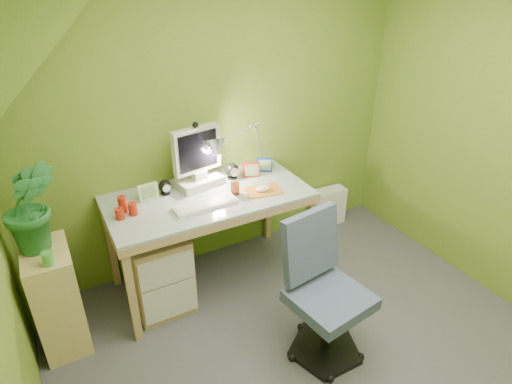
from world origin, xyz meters
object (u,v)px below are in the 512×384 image
potted_plant (31,206)px  radiator (326,207)px  monitor (197,151)px  desk (211,239)px  side_ledge (57,298)px  task_chair (330,298)px  desk_lamp (251,136)px

potted_plant → radiator: potted_plant is taller
potted_plant → monitor: bearing=12.1°
desk → potted_plant: size_ratio=2.50×
radiator → side_ledge: bearing=-168.2°
task_chair → radiator: 1.64m
monitor → task_chair: (0.36, -1.21, -0.61)m
desk → side_ledge: bearing=-174.1°
desk_lamp → potted_plant: (-1.58, -0.24, -0.07)m
side_ledge → potted_plant: (0.00, 0.05, 0.66)m
desk → side_ledge: (-1.13, -0.11, -0.02)m
desk → side_ledge: size_ratio=1.99×
monitor → desk_lamp: desk_lamp is taller
side_ledge → monitor: bearing=14.5°
desk_lamp → radiator: 1.27m
potted_plant → task_chair: potted_plant is taller
task_chair → monitor: bearing=98.4°
desk → potted_plant: 1.30m
potted_plant → task_chair: 1.86m
monitor → potted_plant: (-1.13, -0.24, -0.03)m
desk → task_chair: size_ratio=1.60×
potted_plant → desk_lamp: bearing=8.7°
desk → monitor: monitor is taller
desk_lamp → side_ledge: (-1.58, -0.29, -0.73)m
radiator → desk_lamp: bearing=-171.2°
side_ledge → task_chair: bearing=-31.6°
desk_lamp → task_chair: bearing=-95.1°
monitor → radiator: 1.60m
desk_lamp → side_ledge: bearing=-170.3°
radiator → task_chair: bearing=-123.8°
potted_plant → radiator: bearing=7.7°
desk → monitor: bearing=90.3°
desk_lamp → radiator: size_ratio=1.72×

